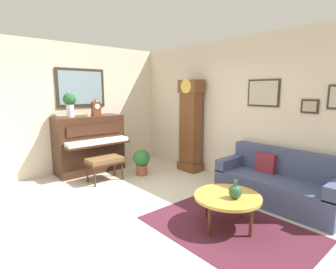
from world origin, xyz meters
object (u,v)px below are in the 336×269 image
(teacup, at_px, (88,115))
(flower_vase, at_px, (70,102))
(green_jug, at_px, (235,192))
(grandfather_clock, at_px, (190,128))
(coffee_table, at_px, (228,197))
(couch, at_px, (279,184))
(potted_plant, at_px, (142,160))
(piano, at_px, (90,144))
(mantel_clock, at_px, (96,108))
(piano_bench, at_px, (105,161))

(teacup, bearing_deg, flower_vase, -100.27)
(green_jug, bearing_deg, grandfather_clock, 146.79)
(coffee_table, height_order, flower_vase, flower_vase)
(couch, bearing_deg, coffee_table, -93.65)
(green_jug, bearing_deg, teacup, -174.57)
(flower_vase, xyz_separation_m, potted_plant, (0.96, 1.10, -1.24))
(grandfather_clock, height_order, potted_plant, grandfather_clock)
(piano, relative_size, potted_plant, 2.57)
(coffee_table, bearing_deg, mantel_clock, -178.05)
(teacup, bearing_deg, coffee_table, 5.77)
(couch, height_order, teacup, teacup)
(green_jug, bearing_deg, piano, -175.22)
(coffee_table, height_order, teacup, teacup)
(teacup, height_order, green_jug, teacup)
(piano, xyz_separation_m, potted_plant, (0.96, 0.72, -0.31))
(grandfather_clock, xyz_separation_m, green_jug, (2.19, -1.44, -0.45))
(potted_plant, bearing_deg, piano, -143.21)
(teacup, bearing_deg, grandfather_clock, 52.93)
(flower_vase, height_order, potted_plant, flower_vase)
(coffee_table, bearing_deg, couch, 86.35)
(grandfather_clock, bearing_deg, mantel_clock, -132.20)
(grandfather_clock, distance_m, mantel_clock, 2.14)
(teacup, relative_size, potted_plant, 0.21)
(couch, distance_m, potted_plant, 2.74)
(piano_bench, bearing_deg, flower_vase, -158.40)
(mantel_clock, bearing_deg, green_jug, 1.75)
(piano_bench, distance_m, flower_vase, 1.44)
(piano, height_order, green_jug, piano)
(piano, relative_size, piano_bench, 2.06)
(grandfather_clock, relative_size, couch, 1.07)
(couch, bearing_deg, piano_bench, -149.30)
(mantel_clock, distance_m, flower_vase, 0.59)
(coffee_table, xyz_separation_m, flower_vase, (-3.48, -0.69, 1.16))
(couch, relative_size, mantel_clock, 5.00)
(piano, height_order, coffee_table, piano)
(grandfather_clock, relative_size, potted_plant, 3.62)
(piano_bench, relative_size, teacup, 6.03)
(flower_vase, bearing_deg, piano, 90.35)
(couch, height_order, coffee_table, couch)
(couch, xyz_separation_m, green_jug, (0.04, -1.27, 0.21))
(green_jug, distance_m, potted_plant, 2.68)
(piano_bench, bearing_deg, green_jug, 7.46)
(piano, xyz_separation_m, flower_vase, (0.00, -0.38, 0.93))
(flower_vase, bearing_deg, green_jug, 10.75)
(coffee_table, xyz_separation_m, green_jug, (0.12, -0.01, 0.12))
(coffee_table, distance_m, flower_vase, 3.73)
(flower_vase, xyz_separation_m, green_jug, (3.60, 0.68, -1.04))
(mantel_clock, bearing_deg, couch, 21.21)
(couch, bearing_deg, green_jug, -88.18)
(grandfather_clock, distance_m, couch, 2.26)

